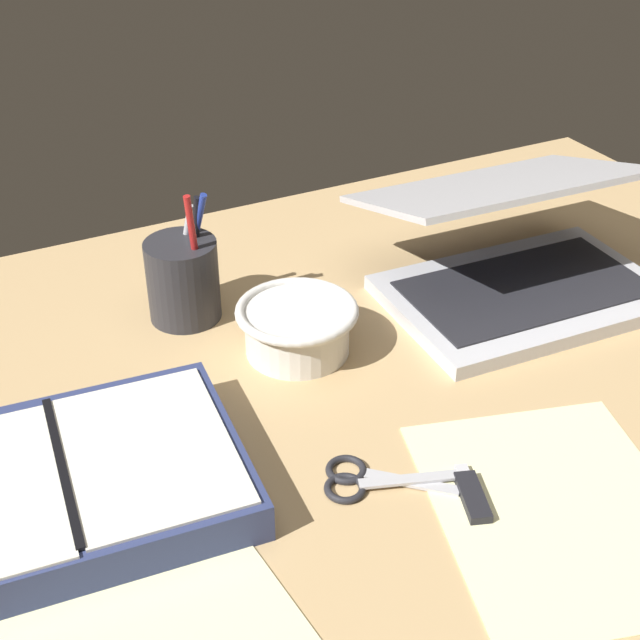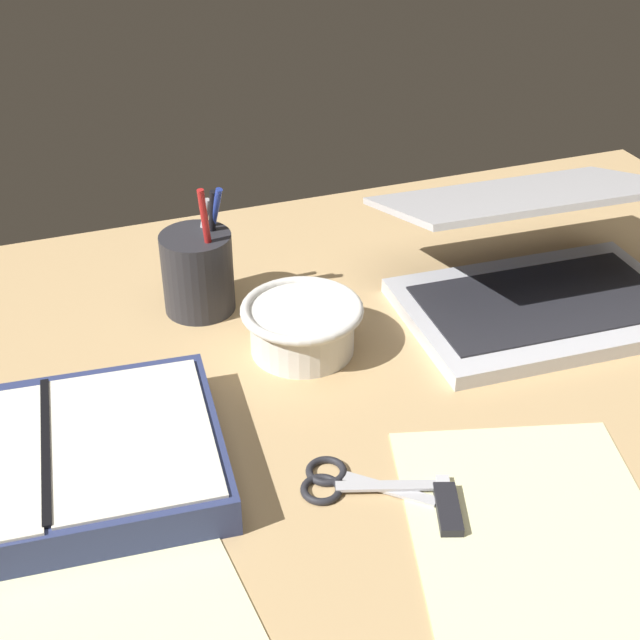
# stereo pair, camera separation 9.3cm
# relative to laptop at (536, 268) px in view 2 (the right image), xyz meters

# --- Properties ---
(desk_top) EXTENTS (1.40, 1.00, 0.02)m
(desk_top) POSITION_rel_laptop_xyz_m (-0.29, -0.12, -0.06)
(desk_top) COLOR tan
(desk_top) RESTS_ON ground
(laptop) EXTENTS (0.34, 0.31, 0.16)m
(laptop) POSITION_rel_laptop_xyz_m (0.00, 0.00, 0.00)
(laptop) COLOR silver
(laptop) RESTS_ON desk_top
(bowl) EXTENTS (0.14, 0.14, 0.06)m
(bowl) POSITION_rel_laptop_xyz_m (-0.30, 0.00, -0.02)
(bowl) COLOR silver
(bowl) RESTS_ON desk_top
(pen_cup) EXTENTS (0.08, 0.08, 0.17)m
(pen_cup) POSITION_rel_laptop_xyz_m (-0.38, 0.13, 0.00)
(pen_cup) COLOR #28282D
(pen_cup) RESTS_ON desk_top
(planner) EXTENTS (0.33, 0.25, 0.04)m
(planner) POSITION_rel_laptop_xyz_m (-0.58, -0.12, -0.03)
(planner) COLOR navy
(planner) RESTS_ON desk_top
(scissors) EXTENTS (0.12, 0.10, 0.01)m
(scissors) POSITION_rel_laptop_xyz_m (-0.34, -0.22, -0.05)
(scissors) COLOR #B7B7BC
(scissors) RESTS_ON desk_top
(paper_sheet_front) EXTENTS (0.28, 0.32, 0.00)m
(paper_sheet_front) POSITION_rel_laptop_xyz_m (-0.20, -0.33, -0.05)
(paper_sheet_front) COLOR #F4EFB2
(paper_sheet_front) RESTS_ON desk_top
(paper_sheet_beside_planner) EXTENTS (0.23, 0.26, 0.00)m
(paper_sheet_beside_planner) POSITION_rel_laptop_xyz_m (-0.56, -0.27, -0.05)
(paper_sheet_beside_planner) COLOR #F4EFB2
(paper_sheet_beside_planner) RESTS_ON desk_top
(usb_drive) EXTENTS (0.04, 0.07, 0.01)m
(usb_drive) POSITION_rel_laptop_xyz_m (-0.26, -0.28, -0.04)
(usb_drive) COLOR black
(usb_drive) RESTS_ON desk_top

